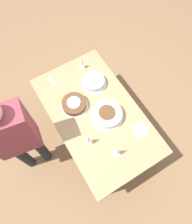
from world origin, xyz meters
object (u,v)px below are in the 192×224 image
(cake_back_decorated, at_px, (94,82))
(person_cutting, at_px, (15,137))
(cake_center_white, at_px, (107,114))
(wine_glass_far, at_px, (117,151))
(wine_glass_extra, at_px, (81,62))
(cake_front_chocolate, at_px, (74,104))
(wine_glass_near, at_px, (88,139))

(cake_back_decorated, bearing_deg, person_cutting, -76.52)
(cake_center_white, relative_size, wine_glass_far, 1.60)
(wine_glass_extra, height_order, person_cutting, person_cutting)
(cake_front_chocolate, height_order, wine_glass_near, wine_glass_near)
(wine_glass_near, distance_m, person_cutting, 0.67)
(cake_back_decorated, bearing_deg, wine_glass_extra, -178.60)
(cake_back_decorated, distance_m, wine_glass_near, 0.71)
(wine_glass_near, xyz_separation_m, wine_glass_far, (0.24, 0.18, -0.01))
(person_cutting, bearing_deg, wine_glass_near, -21.71)
(cake_center_white, height_order, cake_front_chocolate, cake_center_white)
(cake_front_chocolate, bearing_deg, person_cutting, -80.80)
(wine_glass_far, relative_size, wine_glass_extra, 1.21)
(wine_glass_extra, bearing_deg, person_cutting, -62.87)
(cake_back_decorated, distance_m, wine_glass_far, 0.85)
(person_cutting, bearing_deg, cake_back_decorated, 22.27)
(cake_front_chocolate, xyz_separation_m, wine_glass_extra, (-0.39, 0.32, 0.08))
(wine_glass_near, relative_size, person_cutting, 0.14)
(cake_center_white, relative_size, cake_back_decorated, 1.26)
(cake_front_chocolate, relative_size, wine_glass_extra, 1.64)
(cake_front_chocolate, distance_m, wine_glass_far, 0.70)
(cake_back_decorated, distance_m, person_cutting, 1.02)
(cake_center_white, bearing_deg, cake_front_chocolate, -140.92)
(cake_front_chocolate, height_order, cake_back_decorated, cake_front_chocolate)
(wine_glass_far, bearing_deg, wine_glass_extra, 168.37)
(cake_front_chocolate, distance_m, wine_glass_extra, 0.51)
(cake_center_white, distance_m, cake_front_chocolate, 0.37)
(cake_center_white, relative_size, person_cutting, 0.22)
(cake_back_decorated, bearing_deg, cake_front_chocolate, -68.38)
(cake_front_chocolate, relative_size, wine_glass_far, 1.36)
(wine_glass_near, bearing_deg, wine_glass_extra, 154.39)
(wine_glass_extra, xyz_separation_m, person_cutting, (0.50, -0.97, 0.11))
(cake_front_chocolate, relative_size, person_cutting, 0.19)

